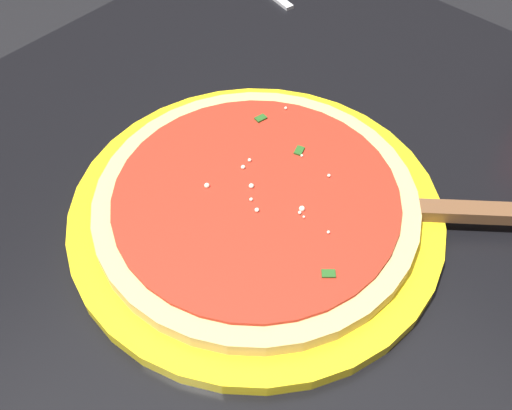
{
  "coord_description": "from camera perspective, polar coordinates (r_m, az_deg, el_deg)",
  "views": [
    {
      "loc": [
        -0.24,
        -0.29,
        1.23
      ],
      "look_at": [
        0.03,
        -0.04,
        0.79
      ],
      "focal_mm": 41.53,
      "sensor_mm": 36.0,
      "label": 1
    }
  ],
  "objects": [
    {
      "name": "serving_plate",
      "position": [
        0.59,
        0.0,
        -0.77
      ],
      "size": [
        0.37,
        0.37,
        0.02
      ],
      "primitive_type": "cylinder",
      "color": "yellow",
      "rests_on": "restaurant_table"
    },
    {
      "name": "pizza",
      "position": [
        0.57,
        0.0,
        0.32
      ],
      "size": [
        0.31,
        0.31,
        0.02
      ],
      "color": "#DBB26B",
      "rests_on": "serving_plate"
    },
    {
      "name": "restaurant_table",
      "position": [
        0.72,
        -4.3,
        -8.66
      ],
      "size": [
        1.01,
        0.76,
        0.77
      ],
      "color": "black",
      "rests_on": "ground_plane"
    },
    {
      "name": "pizza_server",
      "position": [
        0.6,
        16.63,
        -0.64
      ],
      "size": [
        0.17,
        0.2,
        0.01
      ],
      "color": "silver",
      "rests_on": "serving_plate"
    }
  ]
}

